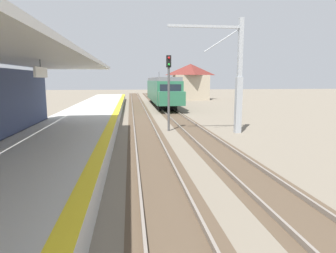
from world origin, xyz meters
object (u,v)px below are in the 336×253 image
at_px(rail_signal_post, 169,85).
at_px(catenary_pylon_far_side, 235,79).
at_px(distant_trackside_house, 190,81).
at_px(approaching_train, 162,90).

bearing_deg(rail_signal_post, catenary_pylon_far_side, -17.52).
xyz_separation_m(rail_signal_post, distant_trackside_house, (8.26, 32.41, 0.14)).
xyz_separation_m(approaching_train, rail_signal_post, (-1.72, -20.11, 1.02)).
bearing_deg(distant_trackside_house, catenary_pylon_far_side, -96.80).
relative_size(rail_signal_post, catenary_pylon_far_side, 0.69).
bearing_deg(distant_trackside_house, approaching_train, -117.99).
relative_size(approaching_train, catenary_pylon_far_side, 2.61).
distance_m(approaching_train, distant_trackside_house, 13.97).
xyz_separation_m(approaching_train, catenary_pylon_far_side, (2.51, -21.45, 1.43)).
xyz_separation_m(catenary_pylon_far_side, distant_trackside_house, (4.03, 33.75, -0.27)).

